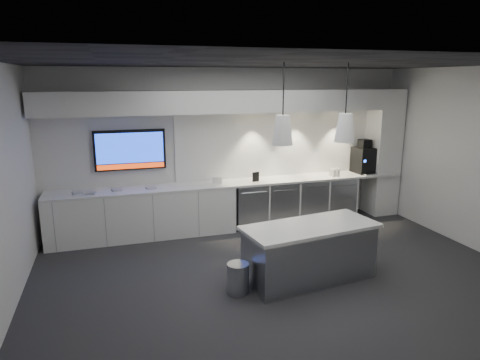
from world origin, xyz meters
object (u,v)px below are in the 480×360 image
object	(u,v)px
island	(309,252)
bin	(238,278)
coffee_machine	(364,159)
wall_tv	(130,150)

from	to	relation	value
island	bin	distance (m)	1.11
island	coffee_machine	size ratio (longest dim) A/B	2.89
wall_tv	bin	xyz separation A→B (m)	(1.17, -2.78, -1.35)
wall_tv	island	distance (m)	3.69
island	coffee_machine	bearing A→B (deg)	37.33
wall_tv	bin	distance (m)	3.31
island	coffee_machine	distance (m)	3.50
wall_tv	island	size ratio (longest dim) A/B	0.62
coffee_machine	wall_tv	bearing A→B (deg)	173.96
bin	coffee_machine	distance (m)	4.42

